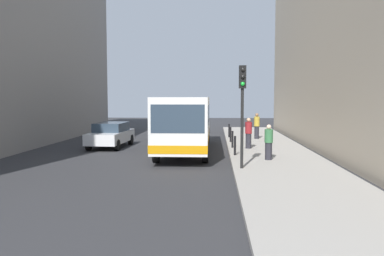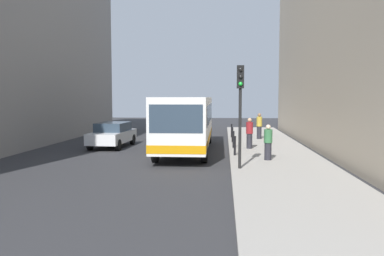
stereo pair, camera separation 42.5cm
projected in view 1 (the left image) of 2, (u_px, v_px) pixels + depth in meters
The scene contains 12 objects.
ground_plane at pixel (162, 162), 18.59m from camera, with size 80.00×80.00×0.00m, color #2D2D30.
sidewalk at pixel (279, 161), 18.26m from camera, with size 4.40×40.00×0.15m, color #9E9991.
bus at pixel (186, 120), 22.21m from camera, with size 2.64×11.05×3.00m.
car_beside_bus at pixel (111, 134), 23.95m from camera, with size 2.02×4.48×1.48m.
traffic_light at pixel (242, 97), 15.84m from camera, with size 0.28×0.33×4.10m.
bollard_near at pixel (235, 146), 19.66m from camera, with size 0.11×0.11×0.95m, color black.
bollard_mid at pixel (232, 139), 22.61m from camera, with size 0.11×0.11×0.95m, color black.
bollard_far at pixel (231, 134), 25.56m from camera, with size 0.11×0.11×0.95m, color black.
bollard_farthest at pixel (229, 131), 28.51m from camera, with size 0.11×0.11×0.95m, color black.
pedestrian_near_signal at pixel (269, 142), 18.19m from camera, with size 0.38×0.38×1.61m.
pedestrian_mid_sidewalk at pixel (249, 133), 22.27m from camera, with size 0.38×0.38×1.70m.
pedestrian_far_sidewalk at pixel (257, 126), 27.46m from camera, with size 0.38×0.38×1.76m.
Camera 1 is at (2.50, -18.29, 2.99)m, focal length 37.38 mm.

